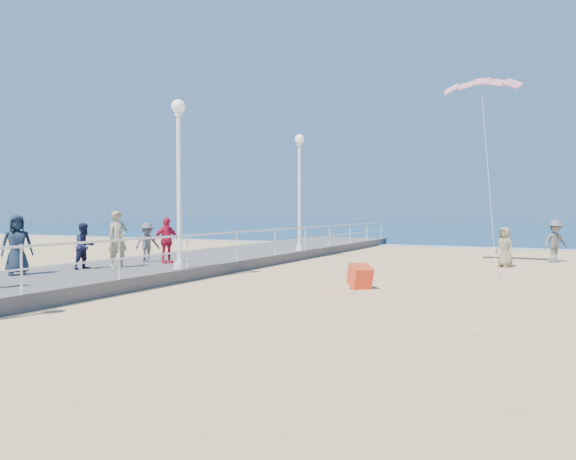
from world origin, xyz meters
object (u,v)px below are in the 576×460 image
at_px(lamp_post_mid, 179,165).
at_px(spectator_3, 166,240).
at_px(lamp_post_far, 299,179).
at_px(spectator_4, 17,245).
at_px(box_kite, 360,279).
at_px(spectator_6, 118,239).
at_px(spectator_7, 85,246).
at_px(beach_walker_c, 505,247).
at_px(spectator_2, 147,243).
at_px(beach_walker_a, 556,241).

xyz_separation_m(lamp_post_mid, spectator_3, (-1.50, 1.24, -2.46)).
xyz_separation_m(lamp_post_mid, lamp_post_far, (0.00, 9.00, 0.00)).
xyz_separation_m(spectator_4, box_kite, (8.77, 4.28, -0.96)).
bearing_deg(spectator_6, lamp_post_mid, -52.72).
xyz_separation_m(spectator_3, spectator_7, (-1.04, -2.70, -0.08)).
xyz_separation_m(lamp_post_far, spectator_3, (-1.50, -7.76, -2.46)).
relative_size(spectator_6, beach_walker_c, 1.15).
relative_size(spectator_2, box_kite, 2.34).
bearing_deg(spectator_3, spectator_7, -176.91).
distance_m(spectator_7, box_kite, 8.61).
height_order(spectator_4, beach_walker_a, spectator_4).
relative_size(lamp_post_mid, spectator_4, 3.10).
bearing_deg(spectator_3, spectator_4, -173.87).
height_order(spectator_2, beach_walker_c, spectator_2).
height_order(spectator_7, beach_walker_c, spectator_7).
xyz_separation_m(spectator_3, beach_walker_a, (12.12, 10.97, -0.28)).
bearing_deg(lamp_post_mid, box_kite, 7.83).
height_order(spectator_7, box_kite, spectator_7).
bearing_deg(spectator_4, beach_walker_c, -10.24).
xyz_separation_m(lamp_post_mid, spectator_7, (-2.54, -1.46, -2.54)).
xyz_separation_m(lamp_post_far, spectator_4, (-3.04, -12.49, -2.40)).
distance_m(spectator_3, box_kite, 7.30).
relative_size(lamp_post_mid, beach_walker_a, 2.91).
bearing_deg(spectator_6, spectator_7, 160.14).
bearing_deg(spectator_3, lamp_post_far, 13.26).
height_order(lamp_post_far, beach_walker_a, lamp_post_far).
xyz_separation_m(spectator_6, beach_walker_a, (12.54, 12.88, -0.40)).
bearing_deg(spectator_2, lamp_post_far, 7.99).
height_order(spectator_2, beach_walker_a, beach_walker_a).
distance_m(lamp_post_mid, spectator_6, 3.11).
relative_size(spectator_4, beach_walker_a, 0.94).
distance_m(lamp_post_far, spectator_6, 10.13).
xyz_separation_m(lamp_post_mid, spectator_2, (-2.32, 1.22, -2.56)).
height_order(spectator_3, box_kite, spectator_3).
xyz_separation_m(spectator_6, beach_walker_c, (10.77, 9.88, -0.52)).
xyz_separation_m(beach_walker_c, box_kite, (-3.12, -8.42, -0.49)).
distance_m(spectator_4, beach_walker_c, 17.40).
distance_m(beach_walker_a, beach_walker_c, 3.49).
distance_m(lamp_post_far, spectator_7, 11.06).
bearing_deg(spectator_2, box_kite, -68.48).
xyz_separation_m(lamp_post_far, spectator_6, (-1.92, -9.67, -2.35)).
bearing_deg(box_kite, spectator_3, 132.31).
bearing_deg(spectator_4, lamp_post_far, 19.18).
bearing_deg(lamp_post_far, spectator_2, -106.60).
height_order(lamp_post_mid, spectator_7, lamp_post_mid).
distance_m(spectator_3, spectator_6, 1.96).
relative_size(spectator_4, beach_walker_c, 1.08).
bearing_deg(spectator_3, beach_walker_c, -28.19).
relative_size(lamp_post_far, spectator_7, 3.69).
xyz_separation_m(spectator_7, beach_walker_c, (11.39, 10.67, -0.33)).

